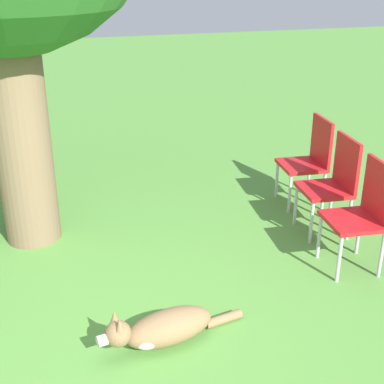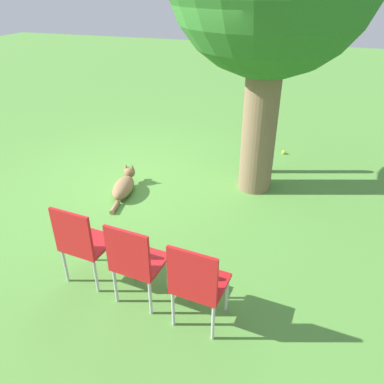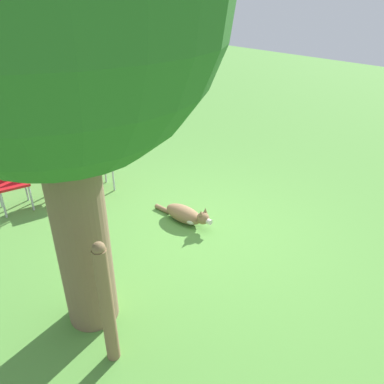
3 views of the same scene
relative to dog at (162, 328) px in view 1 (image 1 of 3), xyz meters
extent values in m
plane|color=#56933D|center=(-0.43, 0.43, -0.12)|extent=(30.00, 30.00, 0.00)
cylinder|color=#7A6047|center=(-0.76, 1.79, 0.99)|extent=(0.48, 0.48, 2.21)
ellipsoid|color=olive|center=(0.05, 0.01, -0.01)|extent=(0.65, 0.38, 0.23)
ellipsoid|color=silver|center=(-0.11, -0.02, -0.02)|extent=(0.25, 0.26, 0.14)
sphere|color=olive|center=(-0.30, -0.05, 0.07)|extent=(0.20, 0.20, 0.17)
cylinder|color=silver|center=(-0.39, -0.07, 0.05)|extent=(0.09, 0.08, 0.07)
cone|color=olive|center=(-0.29, -0.10, 0.17)|extent=(0.05, 0.05, 0.08)
cone|color=olive|center=(-0.30, -0.01, 0.17)|extent=(0.05, 0.05, 0.08)
cylinder|color=olive|center=(0.46, 0.08, -0.09)|extent=(0.28, 0.12, 0.07)
cube|color=red|center=(1.70, 0.49, 0.31)|extent=(0.46, 0.48, 0.04)
cube|color=red|center=(1.90, 0.47, 0.56)|extent=(0.08, 0.44, 0.47)
cylinder|color=#B7B7BC|center=(1.51, 0.32, 0.08)|extent=(0.03, 0.03, 0.41)
cylinder|color=#B7B7BC|center=(1.54, 0.70, 0.08)|extent=(0.03, 0.03, 0.41)
cylinder|color=#B7B7BC|center=(1.87, 0.29, 0.08)|extent=(0.03, 0.03, 0.41)
cylinder|color=#B7B7BC|center=(1.90, 0.66, 0.08)|extent=(0.03, 0.03, 0.41)
cube|color=red|center=(1.80, 1.12, 0.31)|extent=(0.46, 0.48, 0.04)
cube|color=red|center=(2.00, 1.10, 0.56)|extent=(0.08, 0.44, 0.47)
cylinder|color=#B7B7BC|center=(1.61, 0.95, 0.08)|extent=(0.03, 0.03, 0.41)
cylinder|color=#B7B7BC|center=(1.64, 1.33, 0.08)|extent=(0.03, 0.03, 0.41)
cylinder|color=#B7B7BC|center=(1.96, 0.91, 0.08)|extent=(0.03, 0.03, 0.41)
cylinder|color=#B7B7BC|center=(2.00, 1.29, 0.08)|extent=(0.03, 0.03, 0.41)
cube|color=red|center=(1.90, 1.74, 0.31)|extent=(0.46, 0.48, 0.04)
cube|color=red|center=(2.10, 1.72, 0.56)|extent=(0.08, 0.44, 0.47)
cylinder|color=#B7B7BC|center=(1.70, 1.57, 0.08)|extent=(0.03, 0.03, 0.41)
cylinder|color=#B7B7BC|center=(1.74, 1.95, 0.08)|extent=(0.03, 0.03, 0.41)
cylinder|color=#B7B7BC|center=(2.06, 1.54, 0.08)|extent=(0.03, 0.03, 0.41)
cylinder|color=#B7B7BC|center=(2.10, 1.92, 0.08)|extent=(0.03, 0.03, 0.41)
camera|label=1|loc=(-0.64, -2.79, 2.23)|focal=50.00mm
camera|label=2|loc=(4.27, 2.43, 2.64)|focal=35.00mm
camera|label=3|loc=(-3.54, 2.77, 2.76)|focal=35.00mm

